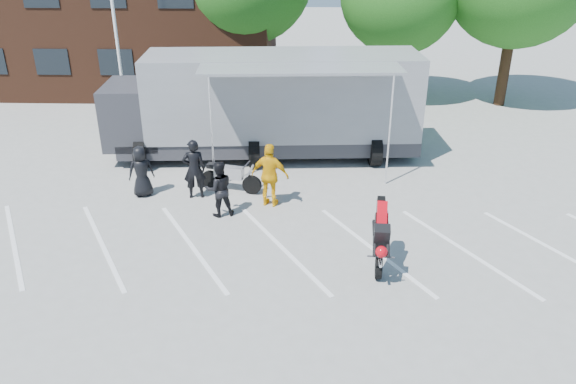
# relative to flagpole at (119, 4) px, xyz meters

# --- Properties ---
(ground) EXTENTS (100.00, 100.00, 0.00)m
(ground) POSITION_rel_flagpole_xyz_m (6.24, -10.00, -5.05)
(ground) COLOR #999A95
(ground) RESTS_ON ground
(parking_bay_lines) EXTENTS (18.09, 13.33, 0.01)m
(parking_bay_lines) POSITION_rel_flagpole_xyz_m (6.24, -9.00, -5.05)
(parking_bay_lines) COLOR white
(parking_bay_lines) RESTS_ON ground
(office_building) EXTENTS (18.00, 8.00, 7.00)m
(office_building) POSITION_rel_flagpole_xyz_m (-3.76, 8.00, -1.55)
(office_building) COLOR #492617
(office_building) RESTS_ON ground
(flagpole) EXTENTS (1.61, 0.12, 8.00)m
(flagpole) POSITION_rel_flagpole_xyz_m (0.00, 0.00, 0.00)
(flagpole) COLOR white
(flagpole) RESTS_ON ground
(transporter_truck) EXTENTS (12.02, 6.38, 3.72)m
(transporter_truck) POSITION_rel_flagpole_xyz_m (5.72, -2.33, -5.05)
(transporter_truck) COLOR gray
(transporter_truck) RESTS_ON ground
(parked_motorcycle) EXTENTS (2.18, 1.18, 1.09)m
(parked_motorcycle) POSITION_rel_flagpole_xyz_m (4.68, -5.55, -5.05)
(parked_motorcycle) COLOR #ACACB1
(parked_motorcycle) RESTS_ON ground
(stunt_bike_rider) EXTENTS (0.94, 1.76, 2.00)m
(stunt_bike_rider) POSITION_rel_flagpole_xyz_m (8.88, -9.68, -5.05)
(stunt_bike_rider) COLOR black
(stunt_bike_rider) RESTS_ON ground
(spectator_leather_a) EXTENTS (0.93, 0.77, 1.63)m
(spectator_leather_a) POSITION_rel_flagpole_xyz_m (1.96, -5.94, -4.24)
(spectator_leather_a) COLOR black
(spectator_leather_a) RESTS_ON ground
(spectator_leather_b) EXTENTS (0.76, 0.56, 1.90)m
(spectator_leather_b) POSITION_rel_flagpole_xyz_m (3.64, -6.01, -4.10)
(spectator_leather_b) COLOR black
(spectator_leather_b) RESTS_ON ground
(spectator_leather_c) EXTENTS (0.97, 0.86, 1.68)m
(spectator_leather_c) POSITION_rel_flagpole_xyz_m (4.57, -7.20, -4.21)
(spectator_leather_c) COLOR black
(spectator_leather_c) RESTS_ON ground
(spectator_hivis) EXTENTS (1.24, 0.76, 1.96)m
(spectator_hivis) POSITION_rel_flagpole_xyz_m (6.00, -6.50, -4.07)
(spectator_hivis) COLOR #FAB60D
(spectator_hivis) RESTS_ON ground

